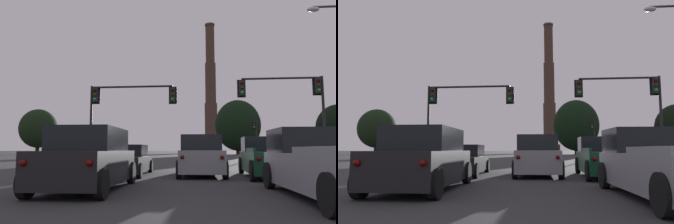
# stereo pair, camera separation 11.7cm
# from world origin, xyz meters

# --- Properties ---
(pickup_truck_right_lane_second) EXTENTS (2.36, 5.57, 1.82)m
(pickup_truck_right_lane_second) POSITION_xyz_m (3.10, 8.77, 0.80)
(pickup_truck_right_lane_second) COLOR gray
(pickup_truck_right_lane_second) RESTS_ON ground_plane
(suv_left_lane_second) EXTENTS (2.19, 4.94, 1.86)m
(suv_left_lane_second) POSITION_xyz_m (-3.42, 9.81, 0.90)
(suv_left_lane_second) COLOR black
(suv_left_lane_second) RESTS_ON ground_plane
(sedan_left_lane_front) EXTENTS (2.09, 4.74, 1.43)m
(sedan_left_lane_front) POSITION_xyz_m (-3.51, 15.63, 0.67)
(sedan_left_lane_front) COLOR black
(sedan_left_lane_front) RESTS_ON ground_plane
(suv_center_lane_front) EXTENTS (2.17, 4.93, 1.86)m
(suv_center_lane_front) POSITION_xyz_m (-0.02, 15.61, 0.90)
(suv_center_lane_front) COLOR gray
(suv_center_lane_front) RESTS_ON ground_plane
(pickup_truck_right_lane_front) EXTENTS (2.32, 5.55, 1.82)m
(pickup_truck_right_lane_front) POSITION_xyz_m (2.97, 15.37, 0.80)
(pickup_truck_right_lane_front) COLOR #0F3823
(pickup_truck_right_lane_front) RESTS_ON ground_plane
(traffic_light_overhead_left) EXTENTS (6.38, 0.50, 5.78)m
(traffic_light_overhead_left) POSITION_xyz_m (-5.69, 22.84, 4.46)
(traffic_light_overhead_left) COLOR black
(traffic_light_overhead_left) RESTS_ON ground_plane
(traffic_light_far_right) EXTENTS (0.78, 0.50, 5.35)m
(traffic_light_far_right) POSITION_xyz_m (7.81, 46.90, 3.52)
(traffic_light_far_right) COLOR black
(traffic_light_far_right) RESTS_ON ground_plane
(traffic_light_overhead_right) EXTENTS (5.83, 0.50, 6.14)m
(traffic_light_overhead_right) POSITION_xyz_m (6.35, 22.62, 4.71)
(traffic_light_overhead_right) COLOR black
(traffic_light_overhead_right) RESTS_ON ground_plane
(smokestack) EXTENTS (8.21, 8.21, 53.92)m
(smokestack) POSITION_xyz_m (5.05, 134.32, 21.13)
(smokestack) COLOR #3C2B22
(smokestack) RESTS_ON ground_plane
(treeline_left_mid) EXTENTS (9.53, 8.57, 11.38)m
(treeline_left_mid) POSITION_xyz_m (-40.44, 79.16, 6.49)
(treeline_left_mid) COLOR black
(treeline_left_mid) RESTS_ON ground_plane
(treeline_far_left) EXTENTS (11.85, 10.67, 14.23)m
(treeline_far_left) POSITION_xyz_m (10.20, 87.22, 7.54)
(treeline_far_left) COLOR black
(treeline_far_left) RESTS_ON ground_plane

